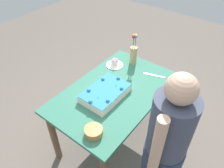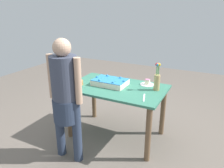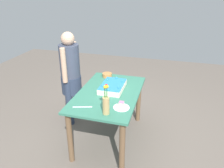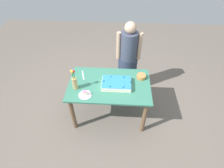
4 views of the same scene
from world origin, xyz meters
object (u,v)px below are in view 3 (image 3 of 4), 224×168
at_px(serving_plate_with_slice, 121,106).
at_px(cake_knife, 82,107).
at_px(sheet_cake, 113,86).
at_px(flower_vase, 106,103).
at_px(fruit_bowl, 107,75).
at_px(person_standing, 71,73).

bearing_deg(serving_plate_with_slice, cake_knife, 103.89).
distance_m(sheet_cake, cake_knife, 0.62).
distance_m(flower_vase, fruit_bowl, 1.09).
bearing_deg(fruit_bowl, serving_plate_with_slice, -152.95).
bearing_deg(cake_knife, serving_plate_with_slice, -2.82).
bearing_deg(flower_vase, fruit_bowl, 16.33).
relative_size(flower_vase, person_standing, 0.25).
bearing_deg(flower_vase, person_standing, 45.24).
bearing_deg(serving_plate_with_slice, person_standing, 56.02).
distance_m(sheet_cake, flower_vase, 0.65).
xyz_separation_m(serving_plate_with_slice, flower_vase, (-0.17, 0.14, 0.12)).
height_order(sheet_cake, person_standing, person_standing).
height_order(sheet_cake, cake_knife, sheet_cake).
height_order(cake_knife, fruit_bowl, fruit_bowl).
height_order(sheet_cake, fruit_bowl, sheet_cake).
bearing_deg(flower_vase, sheet_cake, 8.94).
bearing_deg(fruit_bowl, sheet_cake, -153.19).
bearing_deg(person_standing, fruit_bowl, 21.92).
relative_size(serving_plate_with_slice, person_standing, 0.13).
height_order(cake_knife, flower_vase, flower_vase).
bearing_deg(sheet_cake, serving_plate_with_slice, -152.74).
bearing_deg(sheet_cake, cake_knife, 159.28).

